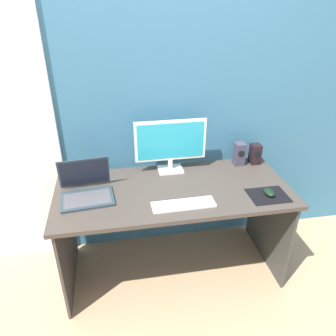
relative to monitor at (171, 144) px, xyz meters
The scene contains 10 objects.
ground_plane 0.97m from the monitor, 96.42° to the right, with size 8.00×8.00×0.00m, color tan.
wall_back 0.35m from the monitor, 100.44° to the left, with size 6.00×0.04×2.50m, color teal.
desk 0.44m from the monitor, 96.42° to the right, with size 1.57×0.70×0.72m.
monitor is the anchor object (origin of this frame).
speaker_right 0.67m from the monitor, ahead, with size 0.07×0.08×0.15m.
speaker_near_monitor 0.54m from the monitor, ahead, with size 0.08×0.08×0.17m.
laptop 0.66m from the monitor, 157.39° to the right, with size 0.35×0.31×0.23m.
keyboard_external 0.50m from the monitor, 90.15° to the right, with size 0.39×0.12×0.01m, color white.
mousepad 0.75m from the monitor, 38.43° to the right, with size 0.25×0.20×0.00m, color black.
mouse 0.75m from the monitor, 37.63° to the right, with size 0.06×0.10×0.04m, color black.
Camera 1 is at (-0.36, -1.82, 1.88)m, focal length 34.82 mm.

